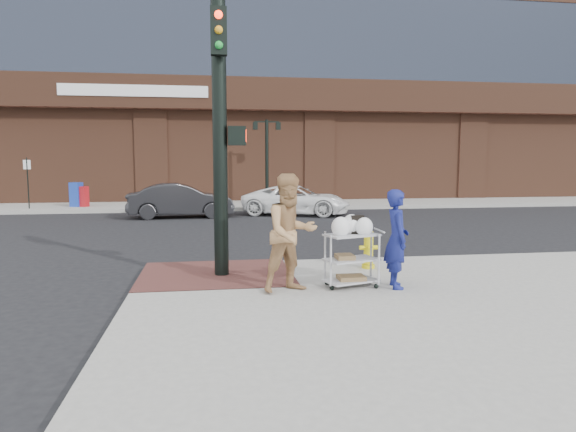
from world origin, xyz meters
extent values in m
plane|color=black|center=(0.00, 0.00, 0.00)|extent=(220.00, 220.00, 0.00)
cube|color=gray|center=(12.50, 32.00, 0.07)|extent=(65.00, 36.00, 0.15)
cube|color=#4C2724|center=(-0.60, 0.90, 0.16)|extent=(2.80, 2.40, 0.01)
cube|color=brown|center=(5.00, 31.00, 14.15)|extent=(42.00, 26.00, 28.00)
cylinder|color=black|center=(2.00, 16.00, 2.15)|extent=(0.16, 0.16, 4.00)
cube|color=black|center=(2.00, 16.00, 4.05)|extent=(1.20, 0.06, 0.06)
cube|color=black|center=(1.45, 16.00, 3.85)|extent=(0.22, 0.22, 0.35)
cube|color=black|center=(2.55, 16.00, 3.85)|extent=(0.22, 0.22, 0.35)
cylinder|color=black|center=(-8.50, 15.00, 1.25)|extent=(0.05, 0.05, 2.20)
cylinder|color=black|center=(-0.50, 0.80, 2.65)|extent=(0.26, 0.26, 5.00)
cube|color=black|center=(-0.20, 0.80, 2.70)|extent=(0.32, 0.28, 0.34)
cube|color=#FF260C|center=(-0.04, 0.80, 2.70)|extent=(0.02, 0.18, 0.22)
cube|color=black|center=(-0.50, 0.52, 4.45)|extent=(0.28, 0.18, 0.80)
imported|color=navy|center=(2.36, -0.56, 0.97)|extent=(0.46, 0.64, 1.64)
imported|color=#AF8152|center=(0.58, -0.55, 1.10)|extent=(1.12, 0.99, 1.90)
imported|color=black|center=(-1.85, 11.84, 0.67)|extent=(4.16, 1.69, 1.34)
imported|color=white|center=(2.79, 12.12, 0.61)|extent=(4.80, 3.38, 1.22)
cube|color=#ABABB0|center=(1.63, -0.41, 1.03)|extent=(0.97, 0.72, 0.03)
cube|color=#ABABB0|center=(1.63, -0.41, 0.61)|extent=(0.97, 0.72, 0.03)
cube|color=#ABABB0|center=(1.63, -0.41, 0.26)|extent=(0.97, 0.72, 0.03)
cube|color=black|center=(1.73, -0.36, 1.18)|extent=(0.21, 0.14, 0.31)
cube|color=brown|center=(1.52, -0.41, 0.66)|extent=(0.29, 0.33, 0.08)
cube|color=brown|center=(1.63, -0.41, 0.30)|extent=(0.44, 0.35, 0.07)
cylinder|color=yellow|center=(2.36, 0.98, 0.19)|extent=(0.25, 0.25, 0.07)
cylinder|color=yellow|center=(2.36, 0.98, 0.51)|extent=(0.18, 0.18, 0.56)
sphere|color=yellow|center=(2.36, 0.98, 0.82)|extent=(0.20, 0.20, 0.20)
cylinder|color=yellow|center=(2.36, 0.98, 0.56)|extent=(0.36, 0.08, 0.08)
cube|color=#A61319|center=(-6.38, 15.56, 0.61)|extent=(0.49, 0.48, 0.92)
cube|color=#1938A6|center=(-6.68, 15.63, 0.70)|extent=(0.58, 0.56, 1.09)
camera|label=1|loc=(-0.67, -8.59, 2.28)|focal=32.00mm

